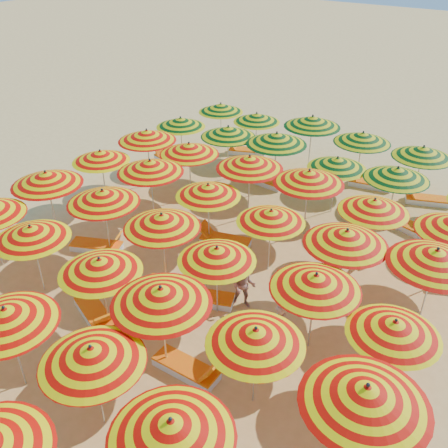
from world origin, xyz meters
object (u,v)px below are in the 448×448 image
at_px(umbrella_28, 346,237).
at_px(umbrella_38, 277,139).
at_px(umbrella_13, 31,233).
at_px(umbrella_39, 337,163).
at_px(umbrella_26, 208,190).
at_px(lounger_8, 203,297).
at_px(umbrella_16, 256,336).
at_px(umbrella_17, 366,395).
at_px(umbrella_22, 316,282).
at_px(umbrella_32, 250,163).
at_px(umbrella_44, 312,121).
at_px(umbrella_20, 162,221).
at_px(umbrella_43, 257,118).
at_px(lounger_13, 264,181).
at_px(umbrella_45, 363,138).
at_px(umbrella_42, 221,108).
at_px(umbrella_25, 150,166).
at_px(lounger_12, 169,160).
at_px(lounger_10, 351,251).
at_px(umbrella_34, 374,206).
at_px(lounger_4, 188,368).
at_px(lounger_17, 369,183).
at_px(umbrella_27, 271,216).
at_px(lounger_3, 96,314).
at_px(umbrella_8, 6,316).
at_px(lounger_18, 427,200).
at_px(umbrella_29, 436,257).
at_px(umbrella_37, 228,132).
at_px(umbrella_18, 46,178).
at_px(beachgoer_a, 278,325).
at_px(umbrella_21, 217,254).
at_px(umbrella_33, 309,177).
at_px(umbrella_24, 101,156).
at_px(umbrella_15, 161,296).
at_px(beachgoer_b, 243,286).
at_px(lounger_7, 177,285).
at_px(lounger_14, 405,225).
at_px(umbrella_9, 92,355).
at_px(umbrella_31, 189,149).
at_px(lounger_9, 224,240).
at_px(umbrella_23, 394,328).
at_px(umbrella_14, 100,266).
at_px(umbrella_19, 103,197).
at_px(lounger_16, 246,151).
at_px(umbrella_10, 171,429).
at_px(umbrella_36, 181,122).
at_px(umbrella_40, 397,174).

xyz_separation_m(umbrella_28, umbrella_38, (-5.01, 5.03, 0.06)).
xyz_separation_m(umbrella_13, umbrella_39, (5.12, 9.30, -0.01)).
distance_m(umbrella_26, lounger_8, 3.67).
bearing_deg(umbrella_16, umbrella_17, -7.93).
xyz_separation_m(umbrella_22, umbrella_32, (-4.82, 4.68, 0.13)).
distance_m(umbrella_38, umbrella_44, 2.57).
relative_size(umbrella_20, umbrella_43, 1.07).
bearing_deg(lounger_13, umbrella_28, 141.42).
bearing_deg(umbrella_44, umbrella_13, -102.62).
bearing_deg(umbrella_45, umbrella_42, 178.29).
xyz_separation_m(umbrella_25, umbrella_39, (5.09, 4.36, -0.18)).
xyz_separation_m(umbrella_20, lounger_12, (-5.54, 6.73, -1.96)).
bearing_deg(umbrella_38, umbrella_43, 134.91).
bearing_deg(lounger_10, umbrella_34, 6.50).
distance_m(lounger_4, lounger_17, 12.19).
distance_m(umbrella_27, lounger_4, 5.17).
height_order(umbrella_13, lounger_3, umbrella_13).
distance_m(umbrella_8, lounger_18, 15.67).
bearing_deg(umbrella_29, umbrella_20, -160.99).
bearing_deg(umbrella_37, lounger_3, -78.22).
height_order(umbrella_18, beachgoer_a, umbrella_18).
bearing_deg(umbrella_21, umbrella_33, 88.53).
bearing_deg(umbrella_44, umbrella_24, -124.97).
bearing_deg(umbrella_27, umbrella_43, 124.29).
xyz_separation_m(umbrella_15, lounger_13, (-3.13, 10.01, -2.05)).
xyz_separation_m(umbrella_20, lounger_13, (-0.87, 7.37, -1.96)).
relative_size(umbrella_43, beachgoer_a, 1.88).
height_order(umbrella_32, beachgoer_b, umbrella_32).
relative_size(lounger_7, lounger_14, 1.00).
height_order(umbrella_9, umbrella_31, umbrella_31).
relative_size(lounger_9, lounger_17, 1.01).
bearing_deg(umbrella_17, umbrella_21, 154.21).
distance_m(umbrella_20, umbrella_23, 6.92).
bearing_deg(umbrella_20, umbrella_33, 64.61).
height_order(umbrella_13, lounger_12, umbrella_13).
bearing_deg(umbrella_22, lounger_8, -177.32).
relative_size(umbrella_42, umbrella_44, 0.88).
distance_m(umbrella_32, umbrella_37, 3.38).
bearing_deg(umbrella_14, umbrella_28, 44.13).
xyz_separation_m(umbrella_16, umbrella_19, (-7.05, 2.39, 0.12)).
relative_size(umbrella_13, lounger_16, 1.50).
distance_m(umbrella_26, umbrella_29, 7.16).
xyz_separation_m(umbrella_10, lounger_13, (-5.50, 12.50, -1.97)).
relative_size(umbrella_25, umbrella_42, 1.09).
xyz_separation_m(umbrella_17, umbrella_38, (-7.39, 9.83, -0.02)).
height_order(umbrella_39, umbrella_42, umbrella_39).
height_order(umbrella_29, beachgoer_b, umbrella_29).
bearing_deg(umbrella_45, umbrella_36, -161.25).
relative_size(umbrella_19, umbrella_38, 0.89).
relative_size(umbrella_40, lounger_18, 1.31).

